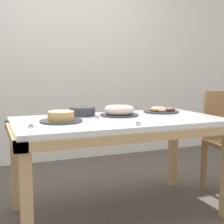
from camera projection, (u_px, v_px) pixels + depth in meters
ground_plane at (118, 213)px, 2.47m from camera, size 12.00×12.00×0.00m
wall_back at (65, 57)px, 3.89m from camera, size 8.00×0.10×2.60m
dining_table at (118, 131)px, 2.39m from camera, size 1.60×0.87×0.76m
cake_chocolate_round at (61, 117)px, 2.21m from camera, size 0.30×0.30×0.08m
cake_golden_bundt at (119, 111)px, 2.54m from camera, size 0.32×0.32×0.08m
pastry_platter at (161, 110)px, 2.76m from camera, size 0.31×0.31×0.04m
plate_stack at (82, 111)px, 2.54m from camera, size 0.21×0.21×0.07m
tealight_right_edge at (97, 118)px, 2.35m from camera, size 0.04×0.04×0.04m
tealight_near_front at (31, 126)px, 1.97m from camera, size 0.04×0.04×0.04m
tealight_centre at (138, 124)px, 2.07m from camera, size 0.04×0.04×0.04m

